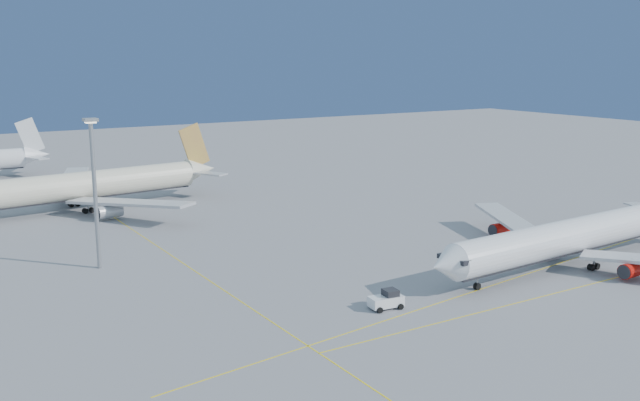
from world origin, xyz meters
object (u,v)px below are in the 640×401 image
at_px(pushback_tug, 387,300).
at_px(light_mast, 94,181).
at_px(airliner_virgin, 576,235).
at_px(airliner_etihad, 82,186).

distance_m(pushback_tug, light_mast, 48.49).
bearing_deg(pushback_tug, light_mast, 132.10).
relative_size(airliner_virgin, pushback_tug, 13.26).
xyz_separation_m(airliner_virgin, light_mast, (-65.03, 37.50, 9.16)).
relative_size(airliner_virgin, airliner_etihad, 0.95).
bearing_deg(airliner_etihad, airliner_virgin, -62.53).
bearing_deg(airliner_etihad, light_mast, -107.47).
xyz_separation_m(airliner_etihad, pushback_tug, (18.56, -83.59, -4.04)).
bearing_deg(light_mast, airliner_etihad, 79.28).
height_order(airliner_virgin, light_mast, light_mast).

